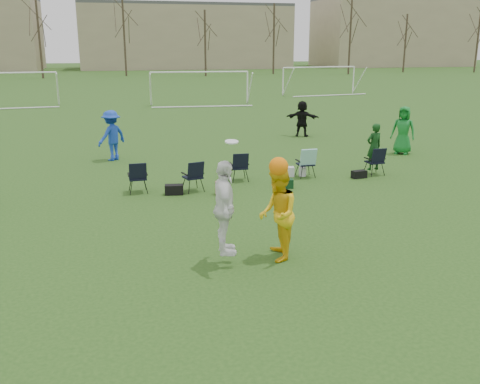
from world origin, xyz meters
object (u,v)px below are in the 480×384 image
object	(u,v)px
fielder_black	(302,119)
goal_mid	(200,79)
fielder_blue	(112,136)
goal_right	(320,73)
fielder_green_far	(403,130)
goal_left	(4,80)
center_contest	(256,211)

from	to	relation	value
fielder_black	goal_mid	bearing A→B (deg)	-51.60
fielder_blue	goal_right	world-z (taller)	goal_right
fielder_green_far	goal_mid	bearing A→B (deg)	145.10
goal_right	fielder_black	bearing A→B (deg)	-121.87
goal_right	goal_mid	bearing A→B (deg)	-161.43
fielder_black	goal_left	world-z (taller)	goal_left
center_contest	fielder_black	bearing A→B (deg)	66.50
fielder_blue	goal_left	xyz separation A→B (m)	(-7.31, 21.13, 0.95)
fielder_blue	fielder_green_far	distance (m)	11.79
fielder_green_far	goal_mid	distance (m)	21.28
fielder_green_far	fielder_black	xyz separation A→B (m)	(-2.53, 5.13, -0.11)
center_contest	goal_mid	size ratio (longest dim) A/B	0.35
fielder_blue	fielder_black	size ratio (longest dim) A/B	1.11
fielder_black	goal_left	bearing A→B (deg)	-17.43
fielder_green_far	center_contest	size ratio (longest dim) A/B	0.76
fielder_blue	goal_mid	size ratio (longest dim) A/B	0.26
center_contest	goal_mid	bearing A→B (deg)	82.60
center_contest	goal_left	bearing A→B (deg)	107.34
goal_right	center_contest	bearing A→B (deg)	-121.72
fielder_blue	goal_right	distance (m)	31.33
goal_mid	fielder_green_far	bearing A→B (deg)	-72.40
fielder_green_far	fielder_black	size ratio (longest dim) A/B	1.12
fielder_black	goal_mid	world-z (taller)	goal_mid
goal_mid	goal_right	distance (m)	13.42
fielder_blue	goal_right	bearing A→B (deg)	-167.13
center_contest	goal_left	xyz separation A→B (m)	(-10.07, 32.25, 0.81)
fielder_black	center_contest	distance (m)	16.05
fielder_blue	fielder_black	xyz separation A→B (m)	(9.16, 3.59, -0.10)
center_contest	goal_left	distance (m)	33.80
fielder_green_far	goal_left	size ratio (longest dim) A/B	0.27
fielder_black	fielder_blue	bearing A→B (deg)	50.76
goal_left	goal_right	world-z (taller)	same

